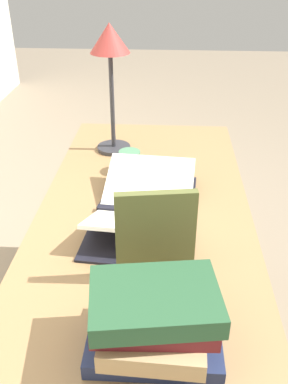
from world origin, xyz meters
name	(u,v)px	position (x,y,z in m)	size (l,w,h in m)	color
ground_plane	(144,363)	(0.00, 0.00, 0.00)	(12.00, 12.00, 0.00)	gray
reading_desk	(144,235)	(0.00, 0.00, 0.67)	(1.52, 0.71, 0.77)	#937047
open_book	(144,207)	(-0.02, 0.00, 0.80)	(0.56, 0.36, 0.10)	black
book_stack_tall	(154,322)	(-0.55, -0.06, 0.85)	(0.22, 0.29, 0.17)	#1E284C
book_standing_upright	(155,239)	(-0.33, -0.05, 0.91)	(0.05, 0.20, 0.27)	brown
reading_lamp	(110,54)	(0.47, 0.16, 1.17)	(0.15, 0.15, 0.51)	#2D2D33
coffee_mug	(130,162)	(0.27, 0.07, 0.81)	(0.11, 0.08, 0.09)	#4C7F5B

